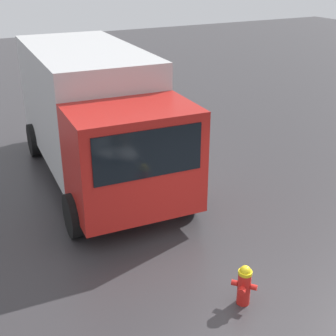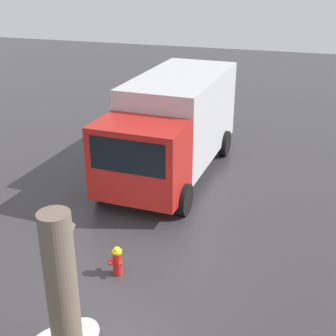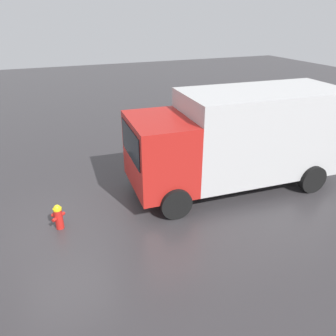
# 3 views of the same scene
# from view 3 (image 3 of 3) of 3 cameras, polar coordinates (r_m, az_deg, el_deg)

# --- Properties ---
(ground_plane) EXTENTS (60.00, 60.00, 0.00)m
(ground_plane) POSITION_cam_3_polar(r_m,az_deg,el_deg) (9.43, -18.22, -9.85)
(ground_plane) COLOR #333033
(fire_hydrant) EXTENTS (0.37, 0.36, 0.71)m
(fire_hydrant) POSITION_cam_3_polar(r_m,az_deg,el_deg) (9.24, -18.56, -7.98)
(fire_hydrant) COLOR red
(fire_hydrant) RESTS_ON ground_plane
(delivery_truck) EXTENTS (6.98, 3.08, 3.12)m
(delivery_truck) POSITION_cam_3_polar(r_m,az_deg,el_deg) (10.69, 12.54, 5.44)
(delivery_truck) COLOR red
(delivery_truck) RESTS_ON ground_plane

